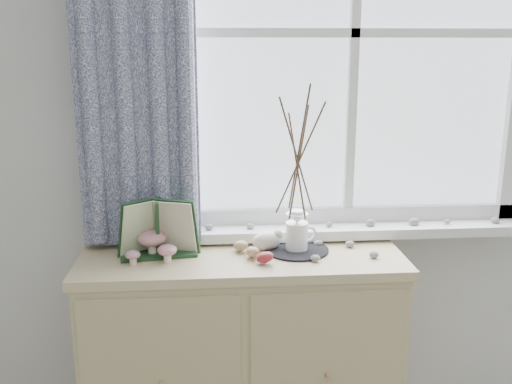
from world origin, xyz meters
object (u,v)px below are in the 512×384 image
(sideboard, at_px, (242,357))
(twig_pitcher, at_px, (298,155))
(toadstool_cluster, at_px, (153,244))
(botanical_book, at_px, (157,230))

(sideboard, relative_size, twig_pitcher, 1.88)
(toadstool_cluster, bearing_deg, sideboard, 2.50)
(botanical_book, relative_size, toadstool_cluster, 1.74)
(sideboard, distance_m, toadstool_cluster, 0.58)
(botanical_book, xyz_separation_m, twig_pitcher, (0.51, 0.04, 0.26))
(botanical_book, bearing_deg, sideboard, -4.63)
(sideboard, bearing_deg, botanical_book, -176.09)
(sideboard, height_order, toadstool_cluster, toadstool_cluster)
(sideboard, bearing_deg, toadstool_cluster, -177.50)
(toadstool_cluster, relative_size, twig_pitcher, 0.29)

